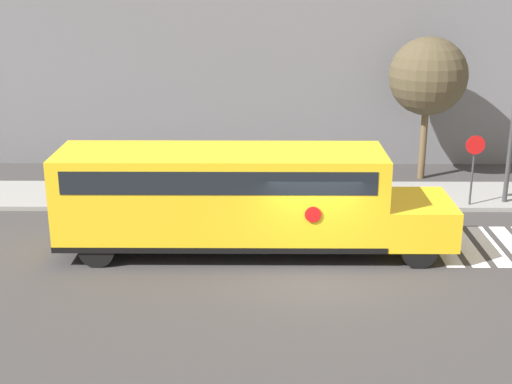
# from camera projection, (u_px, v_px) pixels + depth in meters

# --- Properties ---
(ground_plane) EXTENTS (60.00, 60.00, 0.00)m
(ground_plane) POSITION_uv_depth(u_px,v_px,m) (314.00, 273.00, 19.18)
(ground_plane) COLOR #3A3838
(sidewalk_strip) EXTENTS (44.00, 3.00, 0.15)m
(sidewalk_strip) POSITION_uv_depth(u_px,v_px,m) (301.00, 196.00, 25.35)
(sidewalk_strip) COLOR gray
(sidewalk_strip) RESTS_ON ground
(building_backdrop) EXTENTS (32.00, 4.00, 10.29)m
(building_backdrop) POSITION_uv_depth(u_px,v_px,m) (295.00, 33.00, 29.98)
(building_backdrop) COLOR slate
(building_backdrop) RESTS_ON ground
(school_bus) EXTENTS (11.11, 2.57, 2.99)m
(school_bus) POSITION_uv_depth(u_px,v_px,m) (235.00, 195.00, 20.13)
(school_bus) COLOR yellow
(school_bus) RESTS_ON ground
(stop_sign) EXTENTS (0.64, 0.10, 2.56)m
(stop_sign) POSITION_uv_depth(u_px,v_px,m) (474.00, 162.00, 23.71)
(stop_sign) COLOR #38383A
(stop_sign) RESTS_ON ground
(tree_near_sidewalk) EXTENTS (2.93, 2.93, 5.43)m
(tree_near_sidewalk) POSITION_uv_depth(u_px,v_px,m) (428.00, 76.00, 26.49)
(tree_near_sidewalk) COLOR brown
(tree_near_sidewalk) RESTS_ON ground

